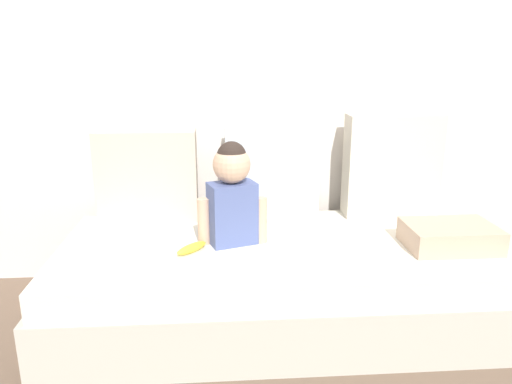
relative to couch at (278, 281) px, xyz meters
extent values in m
plane|color=brown|center=(0.00, 0.00, -0.20)|extent=(12.00, 12.00, 0.00)
cube|color=silver|center=(0.00, 0.60, 1.04)|extent=(5.31, 0.10, 2.47)
cube|color=beige|center=(0.00, 0.00, -0.06)|extent=(2.11, 0.94, 0.27)
cube|color=silver|center=(0.00, 0.00, 0.14)|extent=(2.04, 0.91, 0.13)
cube|color=#C1B29E|center=(-0.65, 0.37, 0.44)|extent=(0.52, 0.16, 0.48)
cube|color=#B2BCC6|center=(0.00, 0.37, 0.45)|extent=(0.49, 0.16, 0.50)
cube|color=beige|center=(0.65, 0.37, 0.48)|extent=(0.50, 0.16, 0.55)
cube|color=#4C5B93|center=(-0.22, 0.01, 0.35)|extent=(0.24, 0.19, 0.29)
sphere|color=tan|center=(-0.22, 0.01, 0.58)|extent=(0.17, 0.17, 0.17)
sphere|color=#2D231E|center=(-0.22, 0.01, 0.62)|extent=(0.13, 0.13, 0.13)
cylinder|color=tan|center=(-0.35, 0.01, 0.31)|extent=(0.06, 0.06, 0.22)
cylinder|color=tan|center=(-0.08, 0.01, 0.31)|extent=(0.06, 0.06, 0.22)
ellipsoid|color=yellow|center=(-0.41, -0.09, 0.22)|extent=(0.15, 0.15, 0.04)
cube|color=tan|center=(0.77, -0.12, 0.26)|extent=(0.40, 0.28, 0.11)
camera|label=1|loc=(-0.27, -2.14, 1.07)|focal=34.18mm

